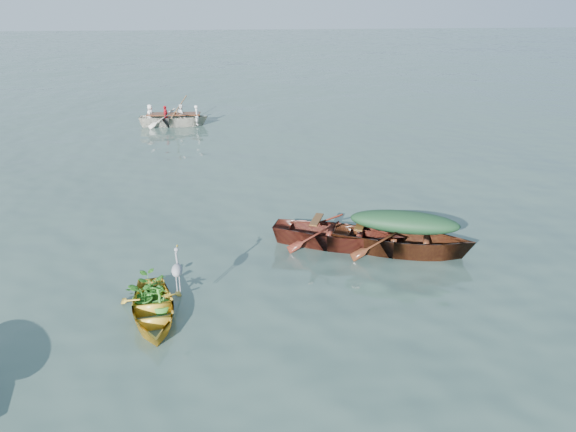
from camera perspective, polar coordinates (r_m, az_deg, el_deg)
The scene contains 11 objects.
ground at distance 13.80m, azimuth -3.58°, elevation -4.43°, with size 140.00×140.00×0.00m, color #384F47.
yellow_dinghy at distance 11.85m, azimuth -13.50°, elevation -10.08°, with size 1.29×2.97×0.79m, color gold.
green_tarp_boat at distance 14.39m, azimuth 11.48°, elevation -3.69°, with size 1.51×4.85×1.16m, color #4B2911.
open_wooden_boat at distance 14.50m, azimuth 5.04°, elevation -3.09°, with size 1.45×4.66×1.10m, color #4E1E13.
rowed_boat at distance 27.24m, azimuth -11.45°, elevation 8.97°, with size 1.34×4.47×1.08m, color beige.
green_tarp_cover at distance 14.04m, azimuth 11.75°, elevation -0.62°, with size 0.83×2.67×0.52m, color #14331C.
thwart_benches at distance 14.26m, azimuth 5.12°, elevation -1.02°, with size 0.87×2.33×0.04m, color #462810, non-canonical shape.
heron at distance 11.47m, azimuth -11.15°, elevation -6.06°, with size 0.28×0.40×0.92m, color gray, non-canonical shape.
dinghy_weeds at distance 11.98m, azimuth -13.81°, elevation -5.87°, with size 0.70×0.90×0.60m, color #1F631A.
rowers at distance 27.04m, azimuth -11.61°, elevation 10.85°, with size 1.21×3.13×0.76m, color silver.
oars at distance 27.11m, azimuth -11.55°, elevation 10.13°, with size 2.60×0.60×0.06m, color #956338, non-canonical shape.
Camera 1 is at (-0.20, -12.28, 6.31)m, focal length 35.00 mm.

